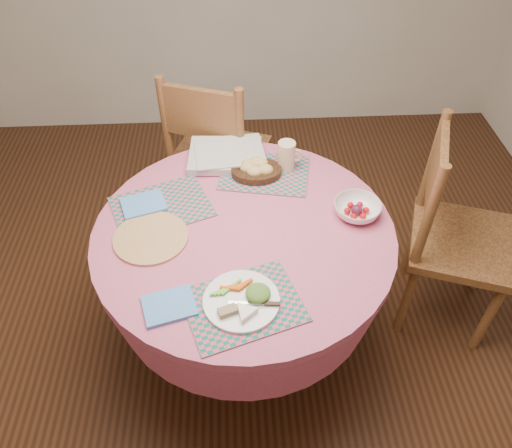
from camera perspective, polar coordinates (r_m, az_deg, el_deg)
The scene contains 15 objects.
ground at distance 2.62m, azimuth -1.12°, elevation -12.36°, with size 4.00×4.00×0.00m, color #331C0F.
dining_table at distance 2.18m, azimuth -1.32°, elevation -4.29°, with size 1.24×1.24×0.75m.
chair_right at distance 2.48m, azimuth 21.45°, elevation -0.87°, with size 0.60×0.61×1.05m.
chair_back at distance 2.79m, azimuth -4.66°, elevation 8.12°, with size 0.62×0.60×1.05m.
placemat_front at distance 1.78m, azimuth -1.44°, elevation -9.24°, with size 0.40×0.30×0.01m, color #12655D.
placemat_left at distance 2.17m, azimuth -10.74°, elevation 1.97°, with size 0.40×0.30×0.01m, color #12655D.
placemat_back at distance 2.31m, azimuth 0.99°, elevation 5.88°, with size 0.40×0.30×0.01m, color #12655D.
wicker_trivet at distance 2.04m, azimuth -11.93°, elevation -1.54°, with size 0.30×0.30×0.01m, color #A87D49.
napkin_near at distance 1.80m, azimuth -9.89°, elevation -9.20°, with size 0.18×0.14×0.01m, color #5088CF.
napkin_far at distance 2.18m, azimuth -12.73°, elevation 2.21°, with size 0.18×0.14×0.01m, color #5088CF.
dinner_plate at distance 1.77m, azimuth -1.45°, elevation -8.72°, with size 0.27×0.27×0.05m.
bread_bowl at distance 2.28m, azimuth -0.00°, elevation 6.36°, with size 0.23×0.23×0.08m.
latte_mug at distance 2.29m, azimuth 3.55°, elevation 7.80°, with size 0.12×0.08×0.14m.
fruit_bowl at distance 2.12m, azimuth 11.47°, elevation 1.65°, with size 0.25×0.25×0.06m.
newspaper_stack at distance 2.38m, azimuth -3.43°, elevation 7.92°, with size 0.37×0.29×0.04m.
Camera 1 is at (-0.03, -1.44, 2.19)m, focal length 35.00 mm.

